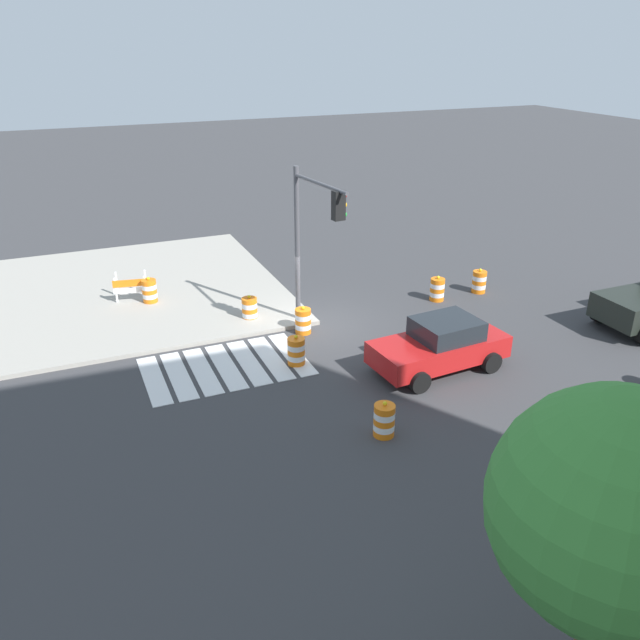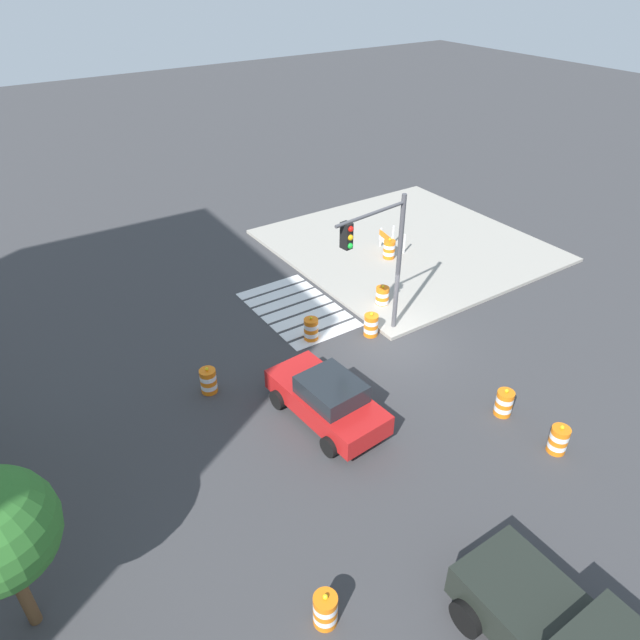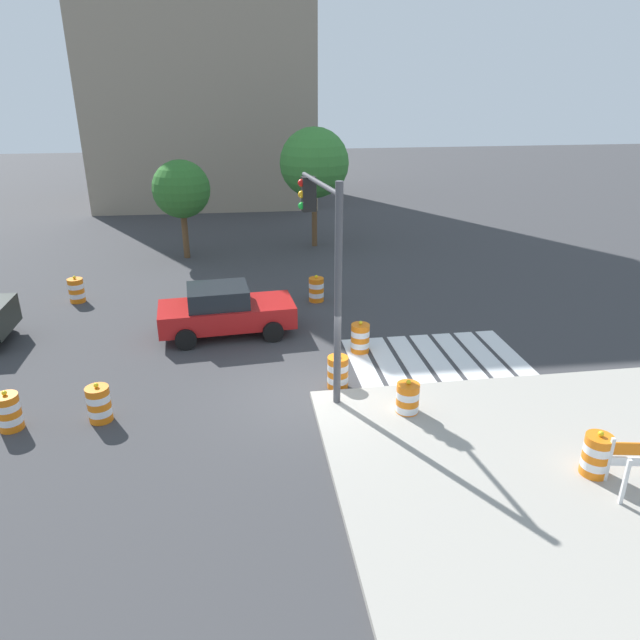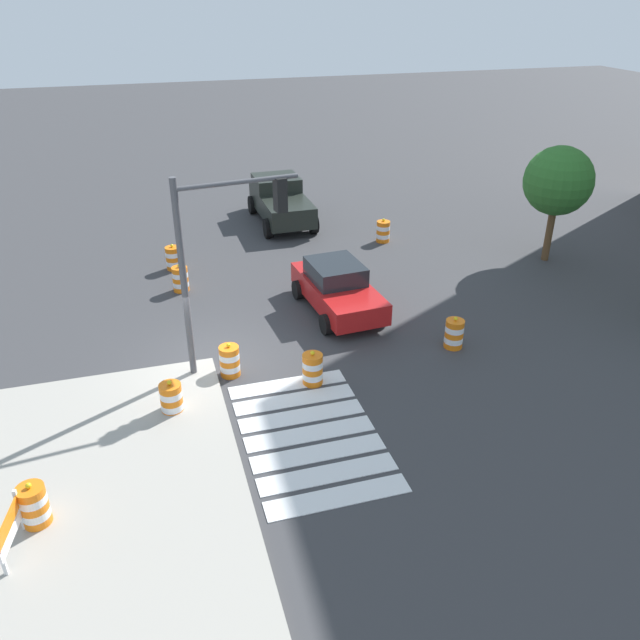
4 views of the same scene
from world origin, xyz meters
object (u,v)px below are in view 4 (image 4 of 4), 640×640
(traffic_barrel_lane_center, at_px, (383,231))
(construction_barricade, at_px, (2,529))
(traffic_barrel_on_sidewalk, at_px, (34,505))
(traffic_barrel_near_corner, at_px, (180,279))
(street_tree_streetside_near, at_px, (558,181))
(pickup_truck, at_px, (280,200))
(traffic_barrel_median_far, at_px, (313,369))
(traffic_barrel_far_curb, at_px, (230,361))
(sports_car, at_px, (337,288))
(traffic_light_pole, at_px, (224,239))
(traffic_barrel_opposite_curb, at_px, (172,399))
(traffic_barrel_median_near, at_px, (173,258))
(traffic_barrel_crosswalk_end, at_px, (454,334))

(traffic_barrel_lane_center, xyz_separation_m, construction_barricade, (13.64, -13.05, 0.27))
(traffic_barrel_lane_center, relative_size, traffic_barrel_on_sidewalk, 1.00)
(traffic_barrel_near_corner, relative_size, street_tree_streetside_near, 0.23)
(pickup_truck, relative_size, traffic_barrel_on_sidewalk, 5.06)
(traffic_barrel_lane_center, relative_size, street_tree_streetside_near, 0.23)
(traffic_barrel_median_far, xyz_separation_m, traffic_barrel_far_curb, (-1.06, -2.10, 0.00))
(sports_car, height_order, traffic_barrel_on_sidewalk, sports_car)
(traffic_light_pole, bearing_deg, sports_car, 123.41)
(traffic_barrel_near_corner, bearing_deg, traffic_barrel_lane_center, 105.99)
(traffic_barrel_lane_center, xyz_separation_m, traffic_barrel_on_sidewalk, (13.01, -12.57, 0.15))
(traffic_barrel_opposite_curb, relative_size, street_tree_streetside_near, 0.23)
(traffic_barrel_near_corner, relative_size, traffic_barrel_opposite_curb, 1.00)
(pickup_truck, height_order, traffic_barrel_lane_center, pickup_truck)
(traffic_barrel_median_near, distance_m, traffic_barrel_far_curb, 8.07)
(pickup_truck, relative_size, construction_barricade, 3.81)
(traffic_barrel_opposite_curb, bearing_deg, traffic_barrel_lane_center, 135.77)
(pickup_truck, bearing_deg, traffic_barrel_opposite_curb, -23.79)
(construction_barricade, bearing_deg, traffic_barrel_on_sidewalk, 142.53)
(traffic_barrel_crosswalk_end, bearing_deg, traffic_barrel_opposite_curb, -82.93)
(traffic_barrel_far_curb, bearing_deg, traffic_barrel_lane_center, 136.93)
(traffic_barrel_opposite_curb, bearing_deg, traffic_barrel_crosswalk_end, 97.07)
(pickup_truck, height_order, traffic_barrel_on_sidewalk, pickup_truck)
(traffic_barrel_crosswalk_end, relative_size, traffic_barrel_opposite_curb, 1.00)
(traffic_barrel_crosswalk_end, height_order, street_tree_streetside_near, street_tree_streetside_near)
(traffic_barrel_on_sidewalk, bearing_deg, traffic_barrel_median_near, 163.15)
(traffic_barrel_lane_center, relative_size, construction_barricade, 0.75)
(traffic_barrel_crosswalk_end, bearing_deg, traffic_barrel_lane_center, 172.16)
(traffic_barrel_median_far, xyz_separation_m, traffic_barrel_on_sidewalk, (3.47, -6.74, 0.15))
(traffic_barrel_lane_center, height_order, traffic_barrel_on_sidewalk, traffic_barrel_on_sidewalk)
(traffic_light_pole, bearing_deg, street_tree_streetside_near, 108.55)
(traffic_barrel_far_curb, distance_m, traffic_barrel_opposite_curb, 2.22)
(traffic_barrel_crosswalk_end, distance_m, traffic_barrel_median_near, 11.30)
(pickup_truck, height_order, traffic_light_pole, traffic_light_pole)
(traffic_barrel_median_near, bearing_deg, traffic_barrel_on_sidewalk, -16.85)
(sports_car, distance_m, traffic_barrel_on_sidewalk, 11.53)
(traffic_barrel_median_far, bearing_deg, traffic_barrel_crosswalk_end, 98.45)
(sports_car, bearing_deg, traffic_barrel_crosswalk_end, 37.85)
(sports_car, relative_size, traffic_barrel_lane_center, 4.34)
(traffic_barrel_median_far, distance_m, construction_barricade, 8.31)
(sports_car, bearing_deg, traffic_barrel_far_curb, -54.10)
(traffic_barrel_on_sidewalk, xyz_separation_m, construction_barricade, (0.63, -0.48, 0.12))
(pickup_truck, distance_m, traffic_barrel_median_near, 6.82)
(sports_car, xyz_separation_m, traffic_barrel_far_curb, (2.97, -4.11, -0.36))
(traffic_barrel_on_sidewalk, bearing_deg, pickup_truck, 151.94)
(construction_barricade, bearing_deg, traffic_barrel_median_far, 119.56)
(traffic_barrel_median_far, height_order, construction_barricade, construction_barricade)
(sports_car, xyz_separation_m, traffic_barrel_opposite_curb, (4.39, -5.82, -0.36))
(traffic_barrel_opposite_curb, bearing_deg, traffic_barrel_on_sidewalk, -43.30)
(traffic_barrel_crosswalk_end, distance_m, traffic_light_pole, 7.46)
(traffic_barrel_opposite_curb, distance_m, street_tree_streetside_near, 16.56)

